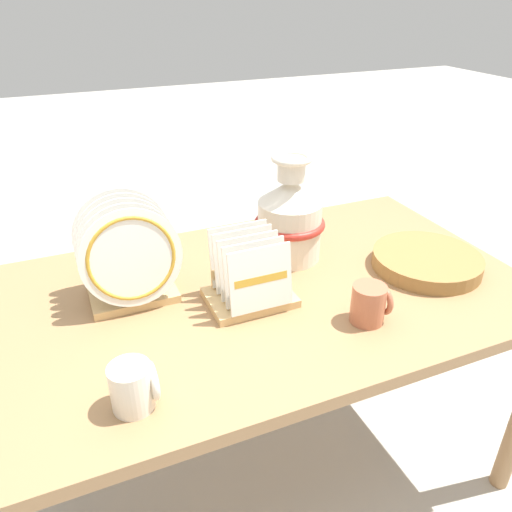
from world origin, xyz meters
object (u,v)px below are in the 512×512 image
Objects in this scene: dish_rack_square_plates at (250,281)px; wicker_charger_stack at (427,261)px; dish_rack_round_plates at (129,259)px; mug_cream_glaze at (134,386)px; ceramic_vase at (290,217)px; mug_terracotta_glaze at (370,303)px.

wicker_charger_stack is at bearing -4.32° from dish_rack_square_plates.
wicker_charger_stack is at bearing -12.08° from dish_rack_round_plates.
dish_rack_round_plates is at bearing 154.15° from dish_rack_square_plates.
dish_rack_round_plates is 2.77× the size of mug_cream_glaze.
ceramic_vase is 1.16× the size of dish_rack_round_plates.
ceramic_vase is at bearing 5.37° from dish_rack_round_plates.
mug_terracotta_glaze and mug_cream_glaze have the same top height.
mug_terracotta_glaze is (0.24, -0.20, -0.01)m from dish_rack_square_plates.
mug_terracotta_glaze is 0.60m from mug_cream_glaze.
mug_cream_glaze is at bearing -143.86° from dish_rack_square_plates.
mug_cream_glaze is (-0.56, -0.44, -0.08)m from ceramic_vase.
dish_rack_round_plates is 2.77× the size of mug_terracotta_glaze.
ceramic_vase reaches higher than mug_cream_glaze.
dish_rack_square_plates reaches higher than mug_cream_glaze.
dish_rack_round_plates is (-0.49, -0.05, -0.01)m from ceramic_vase.
ceramic_vase is 1.02× the size of wicker_charger_stack.
dish_rack_round_plates is at bearing 79.86° from mug_cream_glaze.
mug_cream_glaze is (-0.35, -0.26, -0.01)m from dish_rack_square_plates.
ceramic_vase is 0.43m from wicker_charger_stack.
mug_terracotta_glaze reaches higher than wicker_charger_stack.
dish_rack_round_plates is 0.85m from wicker_charger_stack.
dish_rack_square_plates is at bearing -25.85° from dish_rack_round_plates.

